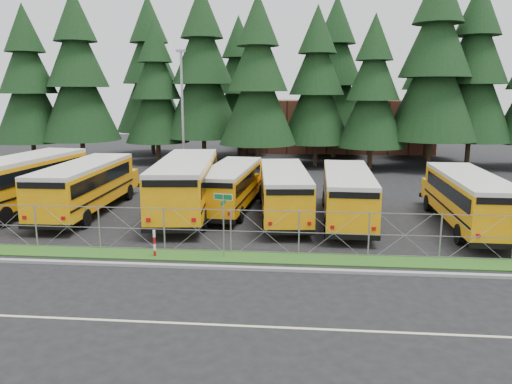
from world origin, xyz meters
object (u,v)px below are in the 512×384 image
at_px(bus_0, 24,184).
at_px(bus_1, 87,188).
at_px(bus_3, 187,187).
at_px(light_standard, 183,112).
at_px(bus_4, 232,188).
at_px(bus_5, 284,193).
at_px(striped_bollard, 154,244).
at_px(bus_6, 347,196).
at_px(bus_east, 467,201).
at_px(street_sign, 223,212).

distance_m(bus_0, bus_1, 4.00).
bearing_deg(bus_3, light_standard, 98.51).
relative_size(bus_4, light_standard, 1.02).
bearing_deg(bus_5, striped_bollard, -130.83).
xyz_separation_m(striped_bollard, light_standard, (-2.99, 18.20, 4.90)).
bearing_deg(striped_bollard, bus_3, 92.71).
distance_m(striped_bollard, light_standard, 19.08).
relative_size(bus_1, bus_6, 1.06).
xyz_separation_m(bus_3, striped_bollard, (0.37, -7.78, -1.03)).
relative_size(bus_4, bus_east, 0.95).
xyz_separation_m(bus_5, bus_east, (9.60, -1.24, 0.03)).
relative_size(bus_1, bus_3, 0.92).
xyz_separation_m(bus_0, street_sign, (13.21, -7.50, 0.41)).
bearing_deg(bus_4, street_sign, -80.20).
bearing_deg(bus_0, bus_6, 3.87).
distance_m(bus_0, light_standard, 13.33).
distance_m(bus_4, striped_bollard, 9.37).
distance_m(bus_1, striped_bollard, 9.80).
distance_m(bus_4, bus_6, 7.00).
relative_size(bus_0, bus_6, 1.15).
distance_m(bus_1, bus_3, 5.87).
bearing_deg(bus_east, bus_1, 177.76).
xyz_separation_m(bus_0, bus_east, (25.09, -1.49, -0.19)).
distance_m(bus_4, light_standard, 11.22).
bearing_deg(bus_4, bus_0, -169.36).
bearing_deg(bus_east, street_sign, -151.85).
bearing_deg(bus_6, striped_bollard, -139.88).
distance_m(bus_4, bus_5, 3.58).
distance_m(bus_6, striped_bollard, 11.23).
bearing_deg(bus_6, bus_5, 173.86).
relative_size(bus_0, bus_1, 1.09).
height_order(bus_0, bus_1, bus_0).
bearing_deg(bus_6, street_sign, -128.81).
bearing_deg(bus_3, bus_4, 22.54).
bearing_deg(bus_east, bus_4, 168.53).
bearing_deg(bus_0, bus_1, 3.61).
bearing_deg(light_standard, street_sign, -71.62).
distance_m(bus_3, striped_bollard, 7.86).
distance_m(bus_1, street_sign, 11.79).
xyz_separation_m(bus_east, street_sign, (-11.88, -6.01, 0.60)).
distance_m(bus_4, street_sign, 8.98).
relative_size(bus_3, street_sign, 4.42).
bearing_deg(bus_5, bus_6, -13.29).
relative_size(bus_1, striped_bollard, 9.50).
bearing_deg(bus_5, bus_1, 174.11).
bearing_deg(light_standard, bus_5, -52.46).
xyz_separation_m(bus_0, bus_6, (18.98, -0.72, -0.21)).
bearing_deg(bus_0, striped_bollard, -30.91).
bearing_deg(bus_0, light_standard, 61.54).
height_order(bus_0, bus_3, bus_3).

